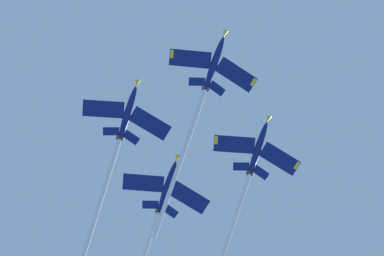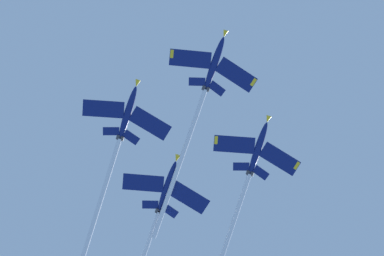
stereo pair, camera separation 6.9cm
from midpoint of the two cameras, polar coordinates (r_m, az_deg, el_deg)
jet_lead at (r=185.37m, az=0.47°, el=1.38°), size 20.19×47.67×9.77m
jet_left_wing at (r=189.04m, az=3.32°, el=-4.69°), size 20.17×50.50×10.15m
jet_right_wing at (r=188.17m, az=-5.55°, el=-2.94°), size 20.16×56.09×10.17m
jet_slot at (r=190.88m, az=-2.76°, el=-7.10°), size 20.18×53.37×9.13m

